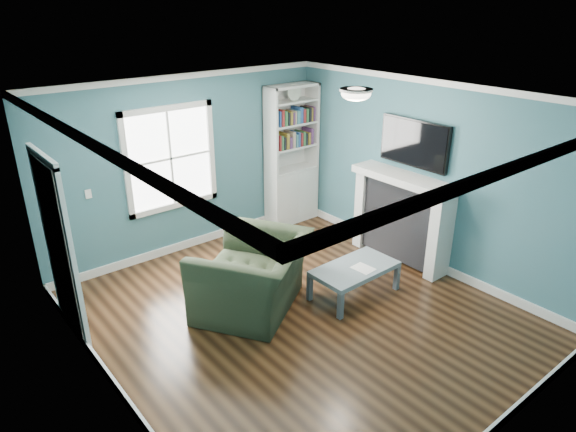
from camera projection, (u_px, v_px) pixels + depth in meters
floor at (299, 315)px, 6.22m from camera, size 5.00×5.00×0.00m
room_walls at (301, 193)px, 5.60m from camera, size 5.00×5.00×5.00m
trim at (300, 222)px, 5.74m from camera, size 4.50×5.00×2.60m
window at (171, 159)px, 7.25m from camera, size 1.40×0.06×1.50m
bookshelf at (291, 169)px, 8.53m from camera, size 0.90×0.35×2.31m
fireplace at (402, 219)px, 7.33m from camera, size 0.44×1.58×1.30m
tv at (414, 143)px, 6.97m from camera, size 0.06×1.10×0.65m
door at (59, 248)px, 5.51m from camera, size 0.12×0.98×2.17m
ceiling_fixture at (356, 93)px, 5.82m from camera, size 0.38×0.38×0.15m
light_switch at (88, 194)px, 6.65m from camera, size 0.08×0.01×0.12m
recliner at (252, 264)px, 6.16m from camera, size 1.63×1.49×1.19m
coffee_table at (355, 270)px, 6.53m from camera, size 1.12×0.62×0.40m
paper_sheet at (363, 268)px, 6.46m from camera, size 0.23×0.28×0.00m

